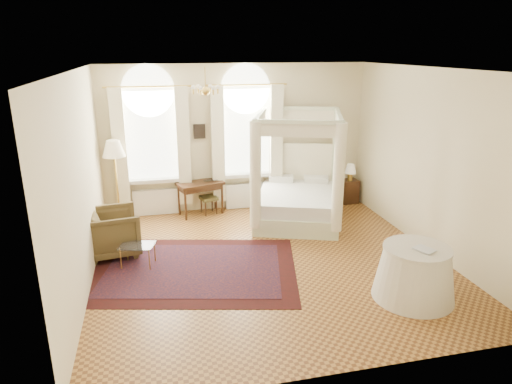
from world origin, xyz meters
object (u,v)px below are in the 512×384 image
nightstand (349,191)px  armchair (113,232)px  canopy_bed (297,197)px  writing_desk (200,187)px  coffee_table (137,247)px  stool (209,199)px  side_table (415,273)px  floor_lamp (114,153)px

nightstand → armchair: 5.68m
canopy_bed → writing_desk: 2.18m
armchair → coffee_table: size_ratio=1.40×
nightstand → stool: nightstand is taller
nightstand → stool: size_ratio=1.33×
writing_desk → coffee_table: (-1.36, -2.33, -0.29)m
stool → armchair: size_ratio=0.46×
coffee_table → side_table: side_table is taller
stool → armchair: armchair is taller
writing_desk → side_table: 5.14m
armchair → coffee_table: (0.43, -0.58, -0.07)m
nightstand → floor_lamp: 5.52m
nightstand → coffee_table: 5.48m
canopy_bed → armchair: (-3.79, -0.87, -0.11)m
writing_desk → floor_lamp: bearing=-174.8°
nightstand → side_table: side_table is taller
writing_desk → armchair: 2.51m
armchair → nightstand: bearing=-80.6°
armchair → floor_lamp: bearing=-9.5°
nightstand → canopy_bed: bearing=-151.7°
floor_lamp → side_table: 6.24m
writing_desk → stool: size_ratio=2.60×
armchair → floor_lamp: size_ratio=0.52×
stool → side_table: 5.04m
armchair → floor_lamp: (0.03, 1.58, 1.12)m
canopy_bed → stool: size_ratio=6.13×
side_table → writing_desk: bearing=121.8°
writing_desk → armchair: size_ratio=1.18×
floor_lamp → side_table: size_ratio=1.50×
side_table → armchair: bearing=149.8°
canopy_bed → floor_lamp: bearing=169.4°
canopy_bed → coffee_table: 3.66m
writing_desk → stool: writing_desk is taller
writing_desk → floor_lamp: floor_lamp is taller
writing_desk → floor_lamp: size_ratio=0.61×
side_table → stool: bearing=120.1°
writing_desk → stool: (0.18, -0.00, -0.30)m
armchair → floor_lamp: floor_lamp is taller
writing_desk → side_table: bearing=-58.2°
stool → side_table: (2.53, -4.36, 0.07)m
coffee_table → side_table: size_ratio=0.55×
canopy_bed → armchair: size_ratio=2.80×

